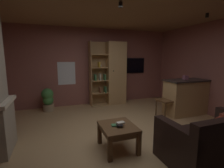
# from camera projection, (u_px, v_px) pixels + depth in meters

# --- Properties ---
(floor) EXTENTS (5.84, 5.30, 0.02)m
(floor) POSITION_uv_depth(u_px,v_px,m) (119.00, 138.00, 3.39)
(floor) COLOR tan
(floor) RESTS_ON ground
(wall_back) EXTENTS (5.96, 0.06, 2.60)m
(wall_back) POSITION_uv_depth(u_px,v_px,m) (90.00, 67.00, 5.66)
(wall_back) COLOR #8E544C
(wall_back) RESTS_ON ground
(ceiling) EXTENTS (5.84, 5.30, 0.02)m
(ceiling) POSITION_uv_depth(u_px,v_px,m) (120.00, 2.00, 2.97)
(ceiling) COLOR #8E6B47
(window_pane_back) EXTENTS (0.56, 0.01, 0.75)m
(window_pane_back) POSITION_uv_depth(u_px,v_px,m) (67.00, 73.00, 5.40)
(window_pane_back) COLOR white
(bookshelf_cabinet) EXTENTS (1.24, 0.41, 2.14)m
(bookshelf_cabinet) POSITION_uv_depth(u_px,v_px,m) (114.00, 74.00, 5.71)
(bookshelf_cabinet) COLOR tan
(bookshelf_cabinet) RESTS_ON ground
(kitchen_bar_counter) EXTENTS (1.48, 0.61, 1.00)m
(kitchen_bar_counter) POSITION_uv_depth(u_px,v_px,m) (189.00, 96.00, 4.76)
(kitchen_bar_counter) COLOR tan
(kitchen_bar_counter) RESTS_ON ground
(tissue_box) EXTENTS (0.14, 0.14, 0.11)m
(tissue_box) POSITION_uv_depth(u_px,v_px,m) (185.00, 77.00, 4.69)
(tissue_box) COLOR #995972
(tissue_box) RESTS_ON kitchen_bar_counter
(leather_couch) EXTENTS (1.55, 0.88, 0.84)m
(leather_couch) POSITION_uv_depth(u_px,v_px,m) (214.00, 142.00, 2.59)
(leather_couch) COLOR black
(leather_couch) RESTS_ON ground
(coffee_table) EXTENTS (0.59, 0.67, 0.44)m
(coffee_table) POSITION_uv_depth(u_px,v_px,m) (118.00, 130.00, 2.91)
(coffee_table) COLOR brown
(coffee_table) RESTS_ON ground
(table_book_0) EXTENTS (0.15, 0.12, 0.02)m
(table_book_0) POSITION_uv_depth(u_px,v_px,m) (115.00, 125.00, 2.87)
(table_book_0) COLOR #387247
(table_book_0) RESTS_ON coffee_table
(table_book_1) EXTENTS (0.12, 0.11, 0.02)m
(table_book_1) POSITION_uv_depth(u_px,v_px,m) (120.00, 125.00, 2.82)
(table_book_1) COLOR black
(table_book_1) RESTS_ON coffee_table
(table_book_2) EXTENTS (0.15, 0.11, 0.03)m
(table_book_2) POSITION_uv_depth(u_px,v_px,m) (120.00, 123.00, 2.85)
(table_book_2) COLOR beige
(table_book_2) RESTS_ON coffee_table
(dining_chair) EXTENTS (0.45, 0.45, 0.92)m
(dining_chair) POSITION_uv_depth(u_px,v_px,m) (169.00, 98.00, 4.52)
(dining_chair) COLOR brown
(dining_chair) RESTS_ON ground
(potted_floor_plant) EXTENTS (0.35, 0.35, 0.70)m
(potted_floor_plant) POSITION_uv_depth(u_px,v_px,m) (48.00, 99.00, 4.98)
(potted_floor_plant) COLOR #9E896B
(potted_floor_plant) RESTS_ON ground
(wall_mounted_tv) EXTENTS (0.99, 0.06, 0.56)m
(wall_mounted_tv) POSITION_uv_depth(u_px,v_px,m) (132.00, 66.00, 6.14)
(wall_mounted_tv) COLOR black
(track_light_spot_1) EXTENTS (0.07, 0.07, 0.09)m
(track_light_spot_1) POSITION_uv_depth(u_px,v_px,m) (121.00, 5.00, 2.84)
(track_light_spot_1) COLOR black
(track_light_spot_2) EXTENTS (0.07, 0.07, 0.09)m
(track_light_spot_2) POSITION_uv_depth(u_px,v_px,m) (207.00, 15.00, 3.56)
(track_light_spot_2) COLOR black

